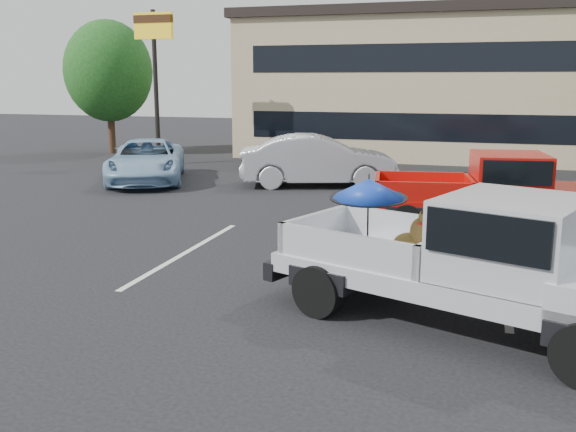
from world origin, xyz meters
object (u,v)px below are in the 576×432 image
object	(u,v)px
tree_left	(108,71)
silver_pickup	(492,257)
motel_sign	(154,46)
red_pickup	(501,189)
blue_suv	(147,161)
tree_back	(567,56)
silver_sedan	(318,161)

from	to	relation	value
tree_left	silver_pickup	bearing A→B (deg)	-46.35
motel_sign	red_pickup	world-z (taller)	motel_sign
motel_sign	blue_suv	bearing A→B (deg)	-66.80
tree_back	motel_sign	bearing A→B (deg)	-147.99
tree_back	red_pickup	distance (m)	18.79
blue_suv	red_pickup	bearing A→B (deg)	-44.20
silver_sedan	blue_suv	xyz separation A→B (m)	(-5.70, -0.84, -0.11)
motel_sign	tree_left	size ratio (longest dim) A/B	1.00
red_pickup	silver_sedan	xyz separation A→B (m)	(-5.46, 4.91, -0.14)
tree_back	blue_suv	world-z (taller)	tree_back
silver_pickup	blue_suv	xyz separation A→B (m)	(-10.93, 10.37, -0.35)
motel_sign	blue_suv	world-z (taller)	motel_sign
blue_suv	tree_back	bearing A→B (deg)	20.68
silver_pickup	red_pickup	size ratio (longest dim) A/B	1.09
tree_back	silver_pickup	xyz separation A→B (m)	(-3.29, -24.52, -3.36)
tree_left	blue_suv	size ratio (longest dim) A/B	1.19
blue_suv	motel_sign	bearing A→B (deg)	89.03
tree_back	blue_suv	size ratio (longest dim) A/B	1.40
motel_sign	tree_back	bearing A→B (deg)	32.01
motel_sign	silver_sedan	xyz separation A→B (m)	(7.48, -3.31, -3.83)
red_pickup	tree_back	bearing A→B (deg)	72.10
tree_left	silver_pickup	size ratio (longest dim) A/B	1.00
silver_pickup	tree_left	bearing A→B (deg)	154.33
tree_left	silver_pickup	xyz separation A→B (m)	(16.71, -17.52, -2.68)
motel_sign	red_pickup	xyz separation A→B (m)	(12.94, -8.22, -3.69)
red_pickup	blue_suv	world-z (taller)	red_pickup
silver_pickup	silver_sedan	bearing A→B (deg)	135.72
motel_sign	tree_left	xyz separation A→B (m)	(-4.00, 3.00, -0.92)
red_pickup	silver_sedan	world-z (taller)	red_pickup
tree_left	red_pickup	world-z (taller)	tree_left
tree_left	silver_sedan	size ratio (longest dim) A/B	1.21
silver_pickup	silver_sedan	world-z (taller)	silver_pickup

